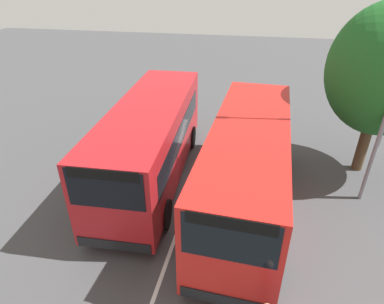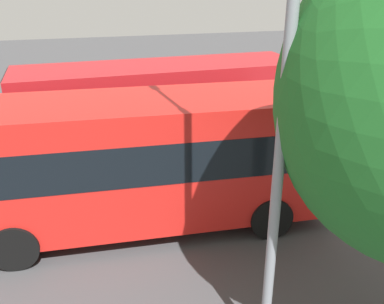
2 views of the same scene
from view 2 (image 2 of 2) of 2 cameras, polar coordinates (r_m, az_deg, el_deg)
name	(u,v)px [view 2 (image 2 of 2)]	position (r m, az deg, el deg)	size (l,w,h in m)	color
ground_plane	(152,185)	(12.96, -5.39, -4.48)	(68.04, 68.04, 0.00)	#424244
bus_far_left	(160,109)	(14.03, -4.34, 5.78)	(9.24, 2.89, 3.31)	#AD191E
bus_center_left	(141,159)	(10.24, -6.93, -0.97)	(9.30, 3.08, 3.31)	red
street_lamp	(275,86)	(5.85, 11.22, 8.74)	(0.46, 2.57, 7.90)	gray
lane_stripe_outer_left	(152,185)	(12.96, -5.39, -4.46)	(13.76, 0.12, 0.01)	silver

